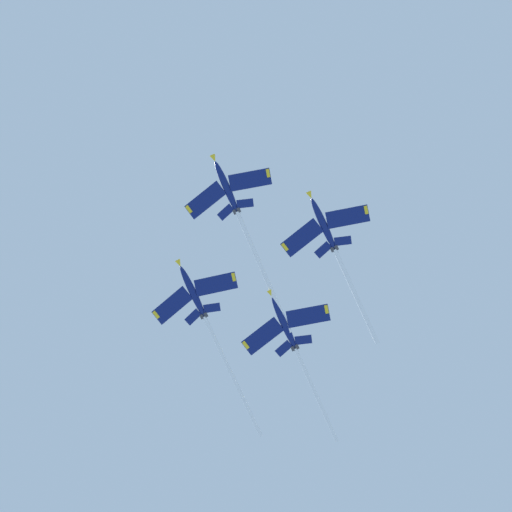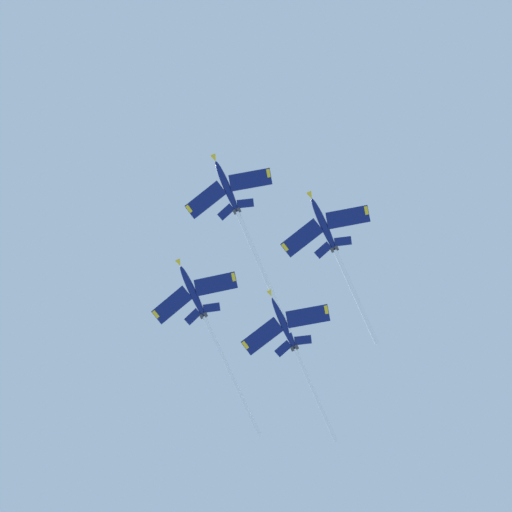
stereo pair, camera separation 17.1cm
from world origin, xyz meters
TOP-DOWN VIEW (x-y plane):
  - jet_lead at (18.93, 4.67)m, footprint 20.14×40.32m
  - jet_left_wing at (4.02, -9.28)m, footprint 20.16×34.00m
  - jet_right_wing at (35.40, -9.96)m, footprint 20.18×40.67m
  - jet_slot at (20.96, -22.32)m, footprint 20.16×33.89m

SIDE VIEW (x-z plane):
  - jet_slot at x=20.96m, z-range 146.63..156.27m
  - jet_right_wing at x=35.40m, z-range 149.06..160.17m
  - jet_left_wing at x=4.02m, z-range 150.19..160.64m
  - jet_lead at x=18.93m, z-range 152.83..165.27m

